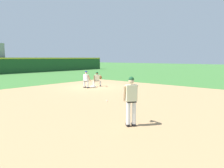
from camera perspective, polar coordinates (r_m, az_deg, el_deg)
ground_plane at (r=19.21m, az=-4.94°, el=-0.78°), size 160.00×160.00×0.00m
infield_dirt_patch at (r=13.67m, az=-1.98°, el=-3.84°), size 18.00×18.00×0.01m
first_base_bag at (r=19.20m, az=-4.94°, el=-0.64°), size 0.38×0.38×0.09m
baseball at (r=12.86m, az=-1.31°, el=-4.37°), size 0.07×0.07×0.07m
pitcher at (r=8.09m, az=5.08°, el=-3.70°), size 0.85×0.54×1.86m
first_baseman at (r=19.46m, az=-3.84°, el=1.50°), size 0.71×1.09×1.34m
baserunner at (r=18.56m, az=-6.77°, el=1.40°), size 0.43×0.59×1.46m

